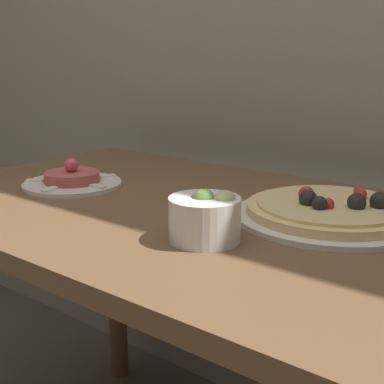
% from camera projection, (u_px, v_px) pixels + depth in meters
% --- Properties ---
extents(dining_table, '(1.44, 0.76, 0.78)m').
position_uv_depth(dining_table, '(225.00, 264.00, 1.05)').
color(dining_table, brown).
rests_on(dining_table, ground_plane).
extents(pizza_plate, '(0.36, 0.36, 0.06)m').
position_uv_depth(pizza_plate, '(331.00, 211.00, 0.99)').
color(pizza_plate, silver).
rests_on(pizza_plate, dining_table).
extents(tartare_plate, '(0.23, 0.23, 0.07)m').
position_uv_depth(tartare_plate, '(72.00, 180.00, 1.24)').
color(tartare_plate, silver).
rests_on(tartare_plate, dining_table).
extents(small_bowl, '(0.12, 0.12, 0.09)m').
position_uv_depth(small_bowl, '(205.00, 217.00, 0.87)').
color(small_bowl, white).
rests_on(small_bowl, dining_table).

